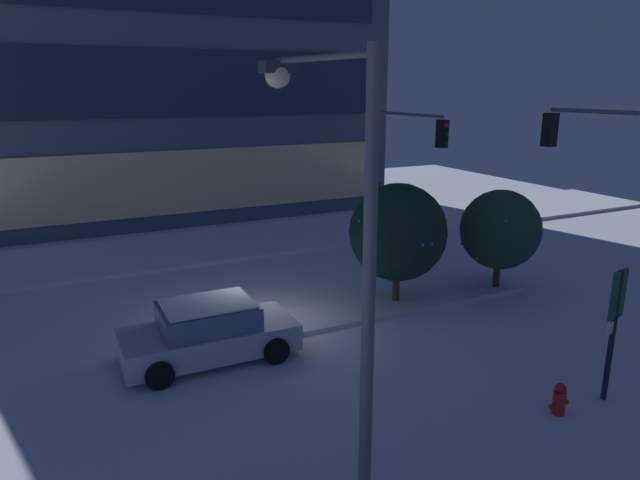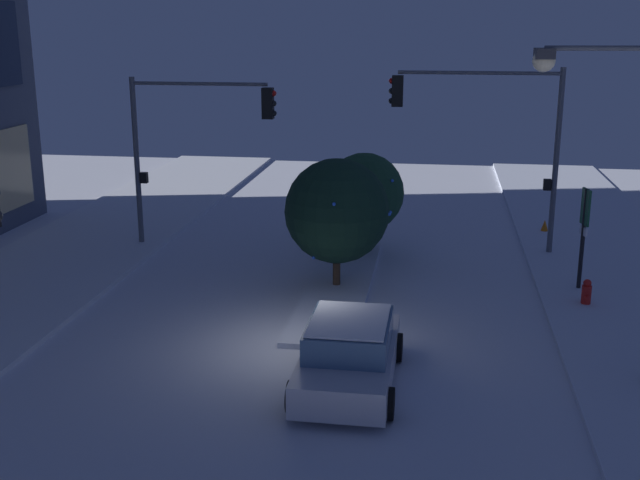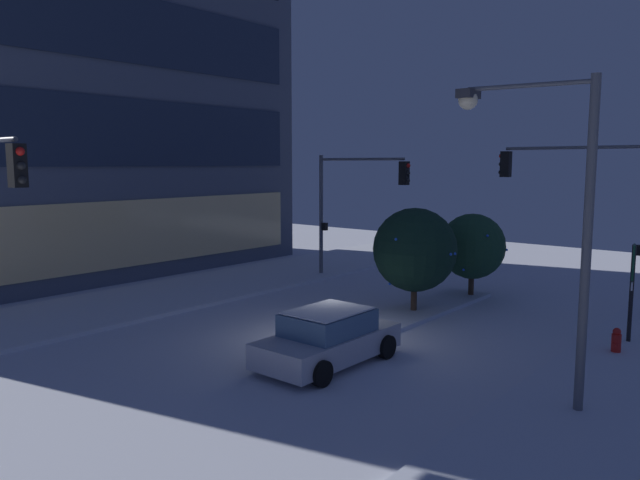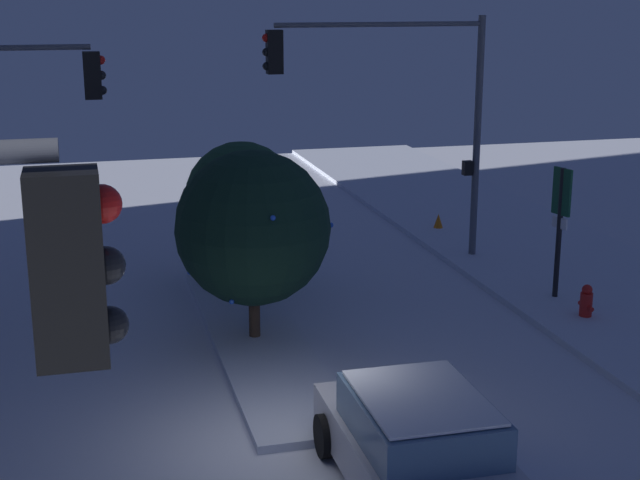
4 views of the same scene
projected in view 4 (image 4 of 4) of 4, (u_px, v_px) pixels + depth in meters
The scene contains 9 objects.
ground at pixel (286, 448), 14.03m from camera, with size 52.00×52.00×0.00m, color silver.
median_strip at pixel (259, 340), 18.22m from camera, with size 9.00×1.80×0.14m, color silver.
car_near at pixel (419, 449), 12.52m from camera, with size 4.38×2.14×1.49m.
traffic_light_corner_near_right at pixel (397, 95), 22.39m from camera, with size 0.32×5.54×6.15m.
fire_hydrant at pixel (586, 304), 19.30m from camera, with size 0.48×0.26×0.82m.
parking_info_sign at pixel (560, 217), 20.15m from camera, with size 0.55×0.17×3.03m.
decorated_tree_median at pixel (242, 198), 21.31m from camera, with size 2.65×2.61×3.41m.
decorated_tree_left_of_median at pixel (253, 228), 17.68m from camera, with size 2.99×3.05×3.83m.
construction_cone at pixel (438, 223), 26.61m from camera, with size 0.36×0.36×0.55m, color orange.
Camera 4 is at (-12.45, 2.75, 6.67)m, focal length 52.05 mm.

